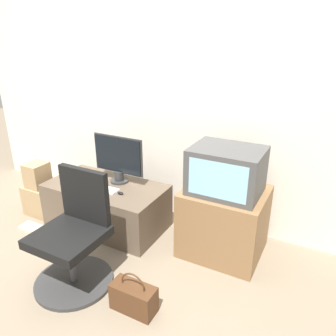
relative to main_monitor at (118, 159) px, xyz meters
The scene contains 13 objects.
ground_plane 1.13m from the main_monitor, 85.51° to the right, with size 12.00×12.00×0.00m, color #7F705B.
wall_back 0.75m from the main_monitor, 80.43° to the left, with size 4.40×0.05×2.60m.
desk 0.48m from the main_monitor, 119.22° to the right, with size 1.15×0.61×0.44m.
side_stand 1.15m from the main_monitor, ahead, with size 0.67×0.58×0.59m.
main_monitor is the anchor object (origin of this frame).
keyboard 0.32m from the main_monitor, 96.35° to the right, with size 0.28×0.11×0.01m.
mouse 0.36m from the main_monitor, 52.85° to the right, with size 0.06×0.03×0.02m.
crt_tv 1.09m from the main_monitor, ahead, with size 0.56×0.44×0.38m.
office_chair 0.96m from the main_monitor, 76.41° to the right, with size 0.59×0.59×0.88m.
cardboard_box_lower 1.02m from the main_monitor, 161.54° to the right, with size 0.31×0.26×0.32m.
cardboard_box_upper 0.91m from the main_monitor, 161.54° to the right, with size 0.19×0.21×0.25m.
handbag 1.34m from the main_monitor, 50.67° to the right, with size 0.32×0.15×0.31m.
book 1.11m from the main_monitor, 141.61° to the right, with size 0.24×0.13×0.02m.
Camera 1 is at (1.72, -1.46, 1.80)m, focal length 35.00 mm.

